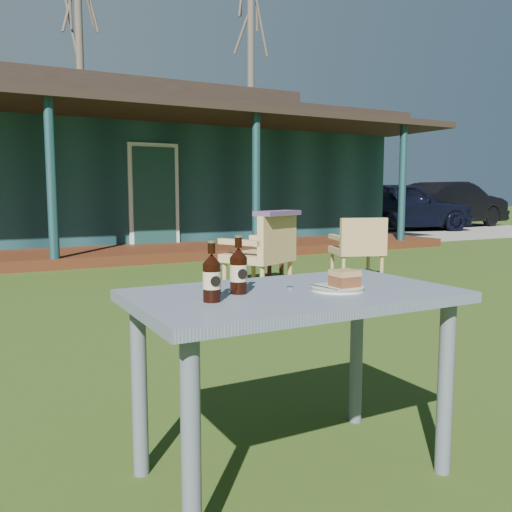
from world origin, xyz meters
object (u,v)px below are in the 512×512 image
cafe_table (293,317)px  armchair_right (359,245)px  cola_bottle_far (212,277)px  car_far (450,205)px  plate (337,288)px  cola_bottle_near (239,270)px  cake_slice (345,278)px  armchair_left (264,250)px  side_table (258,254)px  car_near (399,206)px

cafe_table → armchair_right: 4.86m
cafe_table → cola_bottle_far: 0.40m
car_far → plate: bearing=124.8°
cola_bottle_near → cake_slice: bearing=-17.9°
car_far → armchair_left: bearing=118.0°
cola_bottle_near → armchair_right: cola_bottle_near is taller
armchair_left → side_table: 0.84m
plate → cafe_table: bearing=156.3°
cake_slice → side_table: 4.62m
plate → cola_bottle_near: bearing=162.7°
side_table → armchair_right: bearing=-22.8°
cafe_table → cake_slice: size_ratio=13.04×
plate → armchair_left: size_ratio=0.24×
cake_slice → car_far: bearing=41.1°
cake_slice → cola_bottle_far: cola_bottle_far is taller
cola_bottle_near → side_table: cola_bottle_near is taller
car_near → cola_bottle_near: car_near is taller
cafe_table → armchair_left: (1.72, 3.36, -0.14)m
car_far → cola_bottle_near: bearing=123.7°
plate → cola_bottle_far: size_ratio=0.98×
car_far → cake_slice: (-12.48, -10.89, 0.05)m
plate → car_near: bearing=46.4°
armchair_right → car_near: bearing=44.4°
car_near → plate: 14.18m
cake_slice → cola_bottle_far: bearing=176.5°
cola_bottle_near → side_table: size_ratio=0.36×
side_table → car_near: bearing=37.7°
cafe_table → cake_slice: bearing=-24.1°
plate → side_table: 4.61m
armchair_right → cola_bottle_far: bearing=-134.2°
car_near → side_table: car_near is taller
car_near → cafe_table: bearing=148.8°
armchair_left → armchair_right: (1.50, 0.27, -0.04)m
car_near → armchair_left: (-8.21, -6.84, -0.24)m
cafe_table → armchair_right: (3.23, 3.63, -0.18)m
cafe_table → cola_bottle_near: cola_bottle_near is taller
plate → cola_bottle_far: cola_bottle_far is taller
car_near → armchair_right: 9.39m
cafe_table → armchair_left: 3.77m
plate → cola_bottle_near: 0.38m
armchair_left → armchair_right: size_ratio=1.08×
car_near → car_far: size_ratio=0.97×
cafe_table → plate: size_ratio=5.88×
car_near → car_far: (2.72, 0.61, 0.00)m
cola_bottle_far → armchair_left: 4.00m
cola_bottle_near → cafe_table: bearing=-12.3°
cake_slice → armchair_right: size_ratio=0.12×
cafe_table → cola_bottle_far: size_ratio=5.77×
armchair_right → cafe_table: bearing=-131.6°
car_near → cola_bottle_near: bearing=148.1°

